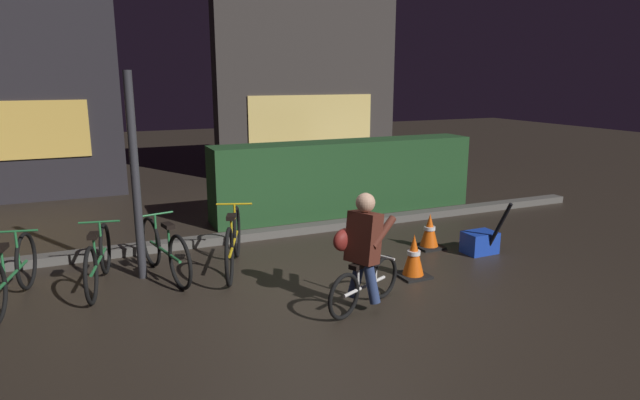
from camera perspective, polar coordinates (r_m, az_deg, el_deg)
ground_plane at (r=6.32m, az=0.54°, el=-9.27°), size 40.00×40.00×0.00m
sidewalk_curb at (r=8.24m, az=-5.78°, el=-3.54°), size 12.00×0.24×0.12m
hedge_row at (r=9.58m, az=2.72°, el=2.43°), size 4.80×0.70×1.29m
storefront_right at (r=13.56m, az=-1.33°, el=13.49°), size 4.62×0.54×5.07m
street_post at (r=6.65m, az=-18.93°, el=2.19°), size 0.10×0.10×2.46m
parked_bike_leftmost at (r=6.60m, az=-29.85°, el=-6.89°), size 0.48×1.62×0.76m
parked_bike_left_mid at (r=6.73m, az=-22.36°, el=-5.87°), size 0.46×1.56×0.73m
parked_bike_center_left at (r=6.81m, az=-16.09°, el=-5.12°), size 0.48×1.58×0.74m
parked_bike_center_right at (r=6.86m, az=-9.14°, el=-4.43°), size 0.63×1.65×0.80m
traffic_cone_near at (r=6.67m, az=9.86°, el=-5.91°), size 0.36×0.36×0.53m
traffic_cone_far at (r=7.82m, az=11.49°, el=-3.28°), size 0.36×0.36×0.50m
blue_crate at (r=7.79m, az=16.51°, el=-4.32°), size 0.45×0.33×0.30m
cyclist at (r=5.60m, az=4.46°, el=-5.41°), size 1.09×0.57×1.25m
closed_umbrella at (r=7.59m, az=18.24°, el=-2.96°), size 0.12×0.41×0.79m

